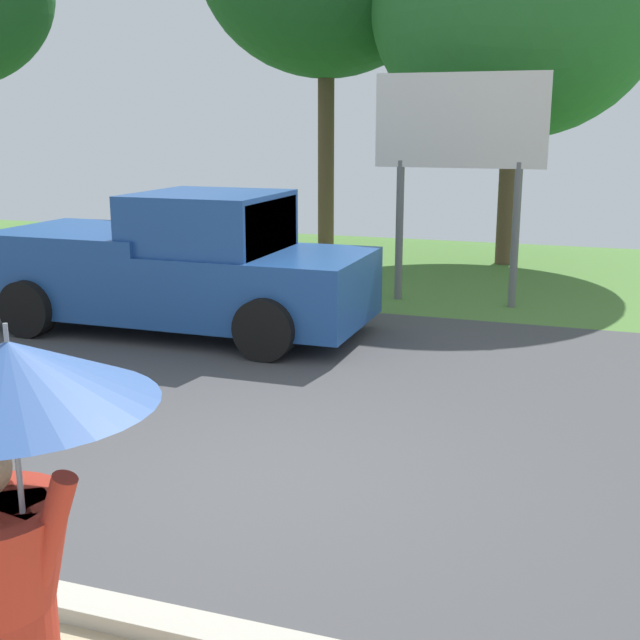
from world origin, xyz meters
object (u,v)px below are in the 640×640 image
object	(u,v)px
pickup_truck	(180,267)
monk_pedestrian	(2,596)
roadside_billboard	(460,138)
tree_left_far	(517,4)

from	to	relation	value
pickup_truck	monk_pedestrian	bearing A→B (deg)	-71.26
monk_pedestrian	pickup_truck	size ratio (longest dim) A/B	0.41
monk_pedestrian	roadside_billboard	distance (m)	10.58
tree_left_far	pickup_truck	bearing A→B (deg)	-117.06
roadside_billboard	pickup_truck	bearing A→B (deg)	-137.95
roadside_billboard	tree_left_far	bearing A→B (deg)	85.63
pickup_truck	roadside_billboard	world-z (taller)	roadside_billboard
pickup_truck	roadside_billboard	bearing A→B (deg)	36.52
pickup_truck	roadside_billboard	distance (m)	4.67
monk_pedestrian	roadside_billboard	bearing A→B (deg)	102.61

